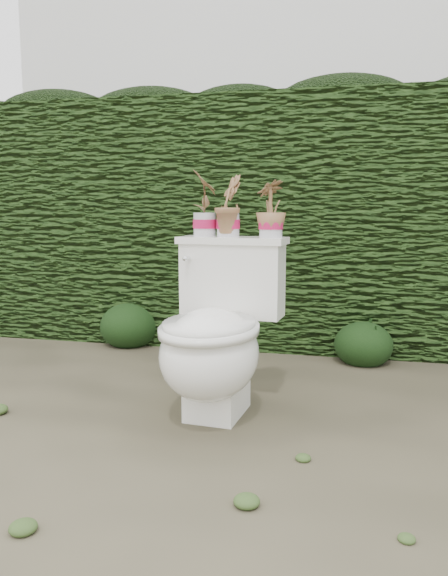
% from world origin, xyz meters
% --- Properties ---
extents(ground, '(60.00, 60.00, 0.00)m').
position_xyz_m(ground, '(0.00, 0.00, 0.00)').
color(ground, brown).
rests_on(ground, ground).
extents(hedge, '(8.00, 1.00, 1.60)m').
position_xyz_m(hedge, '(0.00, 1.60, 0.80)').
color(hedge, '#2F4F1A').
rests_on(hedge, ground).
extents(house_wall, '(8.00, 3.50, 4.00)m').
position_xyz_m(house_wall, '(0.60, 6.00, 2.00)').
color(house_wall, silver).
rests_on(house_wall, ground).
extents(toilet, '(0.51, 0.71, 0.78)m').
position_xyz_m(toilet, '(0.17, -0.01, 0.36)').
color(toilet, white).
rests_on(toilet, ground).
extents(potted_plant_left, '(0.14, 0.18, 0.29)m').
position_xyz_m(potted_plant_left, '(0.06, 0.24, 0.92)').
color(potted_plant_left, '#3E8329').
rests_on(potted_plant_left, toilet).
extents(potted_plant_center, '(0.12, 0.15, 0.27)m').
position_xyz_m(potted_plant_center, '(0.17, 0.23, 0.91)').
color(potted_plant_center, '#3E8329').
rests_on(potted_plant_center, toilet).
extents(potted_plant_right, '(0.18, 0.18, 0.24)m').
position_xyz_m(potted_plant_right, '(0.37, 0.22, 0.90)').
color(potted_plant_right, '#3E8329').
rests_on(potted_plant_right, toilet).
extents(liriope_clump_1, '(0.39, 0.39, 0.31)m').
position_xyz_m(liriope_clump_1, '(-0.71, 1.12, 0.16)').
color(liriope_clump_1, '#1A3412').
rests_on(liriope_clump_1, ground).
extents(liriope_clump_2, '(0.34, 0.34, 0.27)m').
position_xyz_m(liriope_clump_2, '(0.81, 1.02, 0.14)').
color(liriope_clump_2, '#1A3412').
rests_on(liriope_clump_2, ground).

